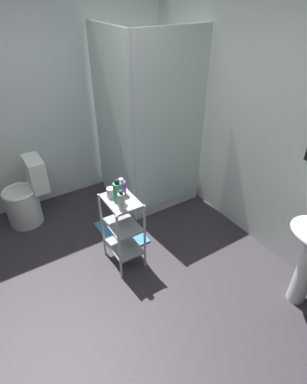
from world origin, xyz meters
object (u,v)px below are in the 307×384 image
Objects in this scene: body_wash_bottle_green at (118,192)px; rinse_cup at (111,193)px; lotion_bottle_white at (122,201)px; storage_cart at (123,226)px; shower_stall at (146,165)px; bath_mat at (121,232)px; conditioner_bottle_purple at (121,188)px; toilet at (26,198)px.

body_wash_bottle_green is 0.11m from rinse_cup.
body_wash_bottle_green is at bearing 168.78° from lotion_bottle_white.
body_wash_bottle_green is (0.01, -0.03, 0.40)m from storage_cart.
shower_stall reaches higher than bath_mat.
conditioner_bottle_purple is at bearing -42.60° from shower_stall.
lotion_bottle_white reaches higher than rinse_cup.
bath_mat is at bearing 45.41° from toilet.
storage_cart is 3.36× the size of body_wash_bottle_green.
bath_mat is (-0.29, 0.20, -0.78)m from rinse_cup.
conditioner_bottle_purple is 0.12m from body_wash_bottle_green.
bath_mat is at bearing -52.84° from shower_stall.
lotion_bottle_white is (0.13, -0.05, 0.39)m from storage_cart.
storage_cart is 0.41m from lotion_bottle_white.
shower_stall is at bearing 137.94° from storage_cart.
toilet is at bearing -102.52° from shower_stall.
rinse_cup is at bearing 179.42° from lotion_bottle_white.
storage_cart is 0.36m from rinse_cup.
toilet is 4.64× the size of conditioner_bottle_purple.
storage_cart is 3.90× the size of lotion_bottle_white.
rinse_cup reaches higher than toilet.
rinse_cup is at bearing 28.47° from toilet.
body_wash_bottle_green is 0.37× the size of bath_mat.
body_wash_bottle_green is (1.15, 0.59, 0.52)m from toilet.
body_wash_bottle_green is at bearing 12.03° from rinse_cup.
rinse_cup is at bearing -167.97° from body_wash_bottle_green.
bath_mat is at bearing 161.68° from conditioner_bottle_purple.
toilet is 1.29m from rinse_cup.
rinse_cup is (-0.21, 0.00, -0.04)m from lotion_bottle_white.
storage_cart is 4.52× the size of conditioner_bottle_purple.
lotion_bottle_white is at bearing -0.58° from rinse_cup.
storage_cart is (0.83, -0.75, -0.03)m from shower_stall.
conditioner_bottle_purple is at bearing 136.57° from body_wash_bottle_green.
lotion_bottle_white is at bearing -11.22° from body_wash_bottle_green.
storage_cart is at bearing 28.70° from toilet.
toilet is at bearing -134.59° from bath_mat.
lotion_bottle_white is 0.21m from rinse_cup.
toilet is 8.29× the size of rinse_cup.
shower_stall is 21.82× the size of rinse_cup.
shower_stall is at bearing 133.11° from rinse_cup.
storage_cart reaches higher than bath_mat.
lotion_bottle_white reaches higher than conditioner_bottle_purple.
shower_stall is 1.12m from storage_cart.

